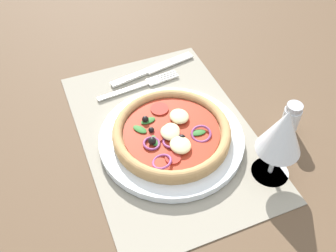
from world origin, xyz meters
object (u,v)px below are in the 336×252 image
(plate, at_px, (170,139))
(pizza, at_px, (170,133))
(knife, at_px, (154,69))
(wine_glass, at_px, (283,133))
(fork, at_px, (143,85))
(pepper_shaker, at_px, (291,119))

(plate, relative_size, pizza, 1.24)
(pizza, height_order, knife, pizza)
(pizza, relative_size, wine_glass, 1.42)
(plate, distance_m, wine_glass, 0.20)
(plate, xyz_separation_m, fork, (-0.16, 0.01, -0.01))
(plate, distance_m, fork, 0.17)
(knife, relative_size, pepper_shaker, 2.98)
(plate, height_order, wine_glass, wine_glass)
(fork, relative_size, wine_glass, 1.21)
(fork, bearing_deg, pizza, -97.78)
(plate, height_order, knife, plate)
(plate, bearing_deg, knife, 167.24)
(pizza, height_order, wine_glass, wine_glass)
(pizza, height_order, fork, pizza)
(pizza, relative_size, fork, 1.17)
(plate, height_order, pizza, pizza)
(wine_glass, relative_size, pepper_shaker, 2.22)
(wine_glass, bearing_deg, knife, -164.93)
(fork, bearing_deg, pepper_shaker, -51.50)
(fork, distance_m, knife, 0.06)
(wine_glass, bearing_deg, pizza, -132.61)
(knife, bearing_deg, pepper_shaker, -66.63)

